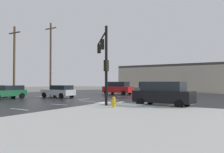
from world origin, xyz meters
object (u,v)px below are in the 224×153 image
suv_grey (154,89)px  sedan_green (7,92)px  suv_black (163,93)px  suv_red (118,88)px  traffic_signal_mast (104,55)px  utility_pole_mid (14,60)px  fire_hydrant (114,102)px  utility_pole_far (51,58)px  sedan_silver (59,91)px

suv_grey → sedan_green: size_ratio=1.08×
suv_black → suv_red: (-11.78, 12.90, 0.00)m
suv_grey → suv_red: 8.70m
traffic_signal_mast → sedan_green: traffic_signal_mast is taller
sedan_green → utility_pole_mid: 4.49m
suv_grey → utility_pole_mid: utility_pole_mid is taller
fire_hydrant → utility_pole_far: bearing=151.3°
traffic_signal_mast → sedan_green: 13.97m
traffic_signal_mast → suv_red: bearing=-15.3°
fire_hydrant → sedan_green: (-15.83, 1.81, 0.32)m
suv_grey → sedan_silver: suv_grey is taller
utility_pole_mid → traffic_signal_mast: bearing=-5.5°
traffic_signal_mast → utility_pole_far: size_ratio=0.60×
traffic_signal_mast → suv_grey: (0.77, 10.31, -3.36)m
utility_pole_mid → utility_pole_far: size_ratio=0.86×
traffic_signal_mast → sedan_silver: bearing=25.3°
utility_pole_far → suv_grey: bearing=13.7°
traffic_signal_mast → utility_pole_mid: (-14.76, 1.41, 0.35)m
fire_hydrant → suv_red: bearing=119.1°
sedan_silver → utility_pole_mid: bearing=30.7°
traffic_signal_mast → suv_red: 16.34m
utility_pole_mid → utility_pole_far: bearing=80.2°
suv_grey → suv_black: size_ratio=1.00×
traffic_signal_mast → fire_hydrant: bearing=-173.3°
traffic_signal_mast → sedan_silver: traffic_signal_mast is taller
suv_grey → traffic_signal_mast: bearing=-89.9°
sedan_silver → utility_pole_mid: 7.04m
suv_grey → utility_pole_mid: bearing=-145.8°
suv_grey → sedan_silver: bearing=-145.7°
suv_grey → sedan_silver: size_ratio=1.08×
fire_hydrant → utility_pole_mid: 17.97m
suv_grey → utility_pole_far: bearing=-161.9°
fire_hydrant → sedan_green: 15.94m
traffic_signal_mast → fire_hydrant: (2.33, -2.14, -3.91)m
suv_black → suv_grey: bearing=-60.5°
suv_grey → suv_black: bearing=-60.5°
fire_hydrant → suv_red: size_ratio=0.16×
fire_hydrant → suv_black: size_ratio=0.16×
sedan_green → utility_pole_far: utility_pole_far is taller
sedan_silver → sedan_green: 5.98m
sedan_silver → suv_black: 14.84m
fire_hydrant → sedan_silver: sedan_silver is taller
suv_black → utility_pole_mid: (-19.65, -0.12, 3.71)m
suv_grey → sedan_green: bearing=-138.9°
sedan_silver → suv_red: suv_red is taller
traffic_signal_mast → utility_pole_far: bearing=23.3°
suv_grey → utility_pole_mid: 18.28m
utility_pole_far → sedan_green: bearing=-87.2°
fire_hydrant → sedan_silver: size_ratio=0.17×
sedan_silver → traffic_signal_mast: bearing=157.2°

